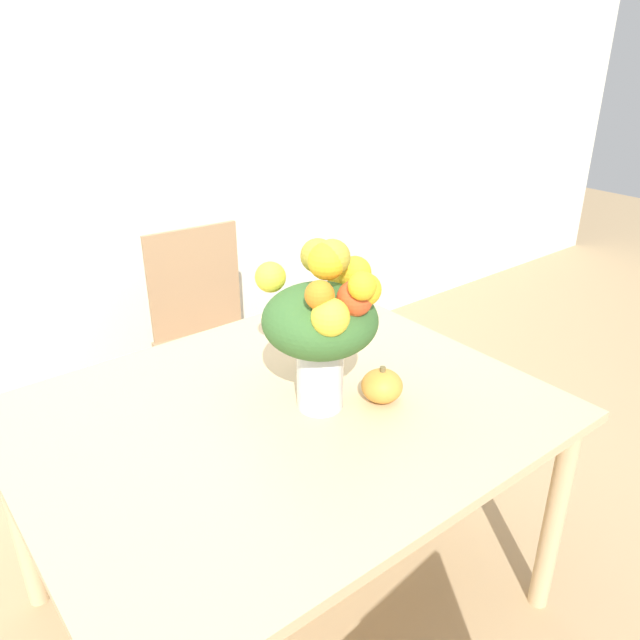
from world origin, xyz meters
TOP-DOWN VIEW (x-y plane):
  - ground_plane at (0.00, 0.00)m, footprint 12.00×12.00m
  - wall_back at (0.00, 1.45)m, footprint 8.00×0.06m
  - dining_table at (0.00, 0.00)m, footprint 1.36×1.11m
  - flower_vase at (0.10, -0.05)m, footprint 0.32×0.38m
  - pumpkin at (0.24, -0.13)m, footprint 0.11×0.11m
  - dining_chair_near_window at (0.27, 0.91)m, footprint 0.46×0.46m

SIDE VIEW (x-z plane):
  - ground_plane at x=0.00m, z-range 0.00..0.00m
  - dining_chair_near_window at x=0.27m, z-range 0.02..0.95m
  - dining_table at x=0.00m, z-range 0.28..1.00m
  - pumpkin at x=0.24m, z-range 0.72..0.82m
  - flower_vase at x=0.10m, z-range 0.74..1.22m
  - wall_back at x=0.00m, z-range 0.00..2.70m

